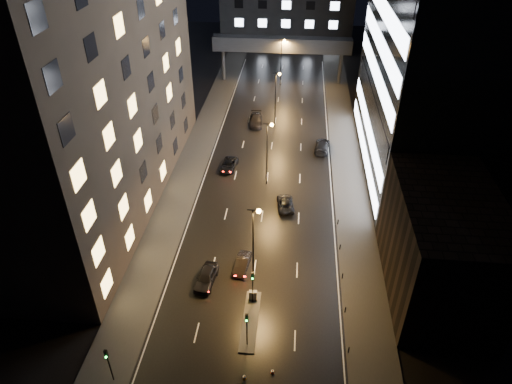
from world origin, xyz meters
TOP-DOWN VIEW (x-y plane):
  - ground at (0.00, 40.00)m, footprint 160.00×160.00m
  - sidewalk_left at (-12.50, 35.00)m, footprint 5.00×110.00m
  - sidewalk_right at (12.50, 35.00)m, footprint 5.00×110.00m
  - building_left at (-22.50, 24.00)m, footprint 15.00×48.00m
  - building_right_low at (20.00, 9.00)m, footprint 10.00×18.00m
  - building_right_glass at (25.00, 36.00)m, footprint 20.00×36.00m
  - skybridge at (0.00, 70.00)m, footprint 30.00×3.00m
  - median_island at (0.30, 2.00)m, footprint 1.60×8.00m
  - traffic_signal_near at (0.30, 4.49)m, footprint 0.28×0.34m
  - traffic_signal_far at (0.30, -1.01)m, footprint 0.28×0.34m
  - traffic_signal_corner at (-11.50, -6.01)m, footprint 0.28×0.34m
  - bollard_row at (10.20, 6.50)m, footprint 0.12×25.12m
  - streetlight_near at (0.16, 8.00)m, footprint 1.45×0.50m
  - streetlight_mid_a at (0.16, 28.00)m, footprint 1.45×0.50m
  - streetlight_mid_b at (0.16, 48.00)m, footprint 1.45×0.50m
  - streetlight_far at (0.16, 68.00)m, footprint 1.45×0.50m
  - car_away_a at (-5.26, 7.03)m, footprint 2.48×5.02m
  - car_away_b at (-1.50, 9.75)m, footprint 1.98×4.33m
  - car_away_c at (-6.33, 31.81)m, footprint 2.81×5.11m
  - car_away_d at (-3.52, 47.99)m, footprint 2.74×5.86m
  - car_toward_a at (3.06, 22.41)m, footprint 2.76×4.94m
  - car_toward_b at (8.55, 39.28)m, footprint 2.93×5.89m
  - utility_cabinet at (0.28, 4.89)m, footprint 0.86×0.49m
  - cone_a at (0.45, -4.69)m, footprint 0.46×0.46m
  - cone_b at (3.00, -3.84)m, footprint 0.46×0.46m

SIDE VIEW (x-z plane):
  - ground at x=0.00m, z-range 0.00..0.00m
  - sidewalk_left at x=-12.50m, z-range 0.00..0.15m
  - sidewalk_right at x=12.50m, z-range 0.00..0.15m
  - median_island at x=0.30m, z-range 0.00..0.15m
  - cone_b at x=3.00m, z-range 0.00..0.47m
  - cone_a at x=0.45m, z-range 0.00..0.54m
  - bollard_row at x=10.20m, z-range 0.00..0.90m
  - car_toward_a at x=3.06m, z-range 0.00..1.31m
  - car_away_c at x=-6.33m, z-range 0.00..1.36m
  - car_away_b at x=-1.50m, z-range 0.00..1.38m
  - utility_cabinet at x=0.28m, z-range 0.15..1.36m
  - car_toward_b at x=8.55m, z-range 0.00..1.64m
  - car_away_a at x=-5.26m, z-range 0.00..1.64m
  - car_away_d at x=-3.52m, z-range 0.00..1.66m
  - traffic_signal_corner at x=-11.50m, z-range 0.74..5.14m
  - traffic_signal_near at x=0.30m, z-range 0.89..5.29m
  - traffic_signal_far at x=0.30m, z-range 0.89..5.29m
  - building_right_low at x=20.00m, z-range 0.00..12.00m
  - streetlight_near at x=0.16m, z-range 1.42..11.57m
  - streetlight_mid_a at x=0.16m, z-range 1.42..11.57m
  - streetlight_mid_b at x=0.16m, z-range 1.42..11.57m
  - streetlight_far at x=0.16m, z-range 1.42..11.57m
  - skybridge at x=0.00m, z-range 3.34..13.34m
  - building_left at x=-22.50m, z-range 0.00..40.00m
  - building_right_glass at x=25.00m, z-range 0.00..45.00m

